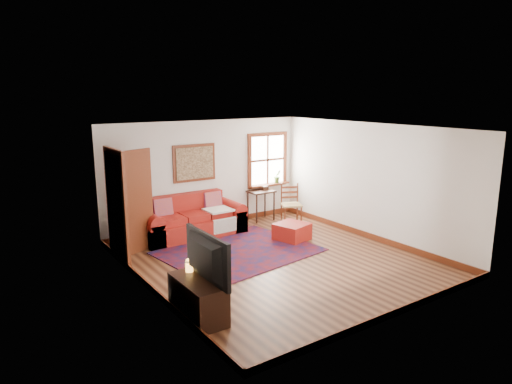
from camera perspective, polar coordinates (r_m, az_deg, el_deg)
ground at (r=8.75m, az=2.52°, el=-8.51°), size 5.50×5.50×0.00m
room_envelope at (r=8.32m, az=2.56°, el=2.20°), size 5.04×5.54×2.52m
window at (r=11.56m, az=1.62°, el=3.37°), size 1.18×0.20×1.38m
doorway at (r=8.99m, az=-15.80°, el=-1.29°), size 0.89×1.08×2.14m
framed_artwork at (r=10.46m, az=-7.70°, el=3.62°), size 1.05×0.07×0.85m
persian_rug at (r=9.19m, az=-2.16°, el=-7.42°), size 3.13×2.64×0.02m
red_leather_sofa at (r=10.23m, az=-8.03°, el=-3.77°), size 2.30×0.95×0.90m
red_ottoman at (r=9.89m, az=4.51°, el=-4.96°), size 0.77×0.77×0.36m
side_table at (r=11.26m, az=0.63°, el=-0.45°), size 0.62×0.47×0.75m
ladder_back_chair at (r=10.96m, az=4.36°, el=-1.33°), size 0.60×0.59×0.98m
media_cabinet at (r=6.62m, az=-7.28°, el=-13.11°), size 0.46×1.02×0.56m
television at (r=6.34m, az=-7.05°, el=-8.21°), size 0.15×1.17×0.67m
candle_hurricane at (r=6.78m, az=-8.35°, el=-9.13°), size 0.12×0.12×0.18m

